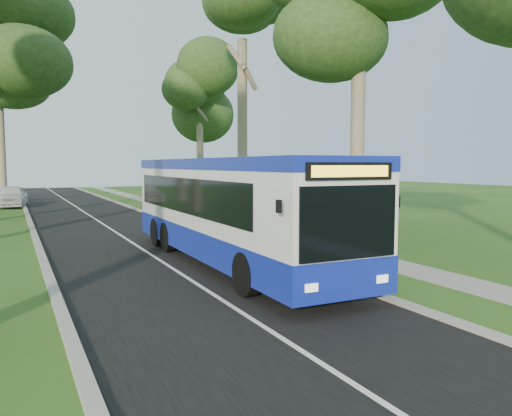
{
  "coord_description": "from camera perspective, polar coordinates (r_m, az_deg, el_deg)",
  "views": [
    {
      "loc": [
        -7.86,
        -13.92,
        3.2
      ],
      "look_at": [
        0.22,
        2.49,
        1.6
      ],
      "focal_mm": 35.0,
      "sensor_mm": 36.0,
      "label": 1
    }
  ],
  "objects": [
    {
      "name": "ground",
      "position": [
        16.3,
        3.19,
        -6.33
      ],
      "size": [
        120.0,
        120.0,
        0.0
      ],
      "primitive_type": "plane",
      "color": "#254916",
      "rests_on": "ground"
    },
    {
      "name": "road",
      "position": [
        24.52,
        -15.77,
        -2.67
      ],
      "size": [
        7.0,
        100.0,
        0.02
      ],
      "primitive_type": "cube",
      "color": "black",
      "rests_on": "ground"
    },
    {
      "name": "kerb_east",
      "position": [
        25.37,
        -7.98,
        -2.16
      ],
      "size": [
        0.25,
        100.0,
        0.12
      ],
      "primitive_type": "cube",
      "color": "#9E9B93",
      "rests_on": "ground"
    },
    {
      "name": "kerb_west",
      "position": [
        24.14,
        -23.98,
        -2.91
      ],
      "size": [
        0.25,
        100.0,
        0.12
      ],
      "primitive_type": "cube",
      "color": "#9E9B93",
      "rests_on": "ground"
    },
    {
      "name": "centre_line",
      "position": [
        24.52,
        -15.77,
        -2.64
      ],
      "size": [
        0.12,
        100.0,
        0.0
      ],
      "primitive_type": "cube",
      "color": "white",
      "rests_on": "road"
    },
    {
      "name": "footpath",
      "position": [
        26.46,
        -1.79,
        -1.93
      ],
      "size": [
        1.5,
        100.0,
        0.02
      ],
      "primitive_type": "cube",
      "color": "gray",
      "rests_on": "ground"
    },
    {
      "name": "bus",
      "position": [
        15.98,
        -3.06,
        -0.21
      ],
      "size": [
        2.75,
        12.78,
        3.38
      ],
      "rotation": [
        0.0,
        0.0,
        -0.01
      ],
      "color": "silver",
      "rests_on": "ground"
    },
    {
      "name": "bus_stop_sign",
      "position": [
        17.85,
        2.41,
        -0.09
      ],
      "size": [
        0.11,
        0.37,
        2.6
      ],
      "rotation": [
        0.0,
        0.0,
        0.15
      ],
      "color": "gray",
      "rests_on": "ground"
    },
    {
      "name": "bus_shelter",
      "position": [
        18.16,
        6.23,
        0.71
      ],
      "size": [
        1.67,
        3.06,
        2.62
      ],
      "rotation": [
        0.0,
        0.0,
        -0.01
      ],
      "color": "black",
      "rests_on": "ground"
    },
    {
      "name": "litter_bin",
      "position": [
        17.3,
        4.02,
        -3.85
      ],
      "size": [
        0.61,
        0.61,
        1.07
      ],
      "rotation": [
        0.0,
        0.0,
        0.21
      ],
      "color": "black",
      "rests_on": "ground"
    },
    {
      "name": "car_white",
      "position": [
        41.65,
        -26.1,
        1.22
      ],
      "size": [
        2.48,
        5.02,
        1.65
      ],
      "primitive_type": "imported",
      "rotation": [
        0.0,
        0.0,
        -0.11
      ],
      "color": "silver",
      "rests_on": "ground"
    },
    {
      "name": "car_silver",
      "position": [
        46.64,
        -26.86,
        1.36
      ],
      "size": [
        2.16,
        4.31,
        1.36
      ],
      "primitive_type": "imported",
      "rotation": [
        0.0,
        0.0,
        -0.18
      ],
      "color": "#ADB0B5",
      "rests_on": "ground"
    },
    {
      "name": "tree_east_c",
      "position": [
        36.19,
        -1.6,
        18.97
      ],
      "size": [
        5.2,
        5.2,
        16.13
      ],
      "color": "#7A6B56",
      "rests_on": "ground"
    },
    {
      "name": "tree_east_d",
      "position": [
        47.16,
        -6.47,
        13.0
      ],
      "size": [
        5.2,
        5.2,
        13.2
      ],
      "color": "#7A6B56",
      "rests_on": "ground"
    }
  ]
}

